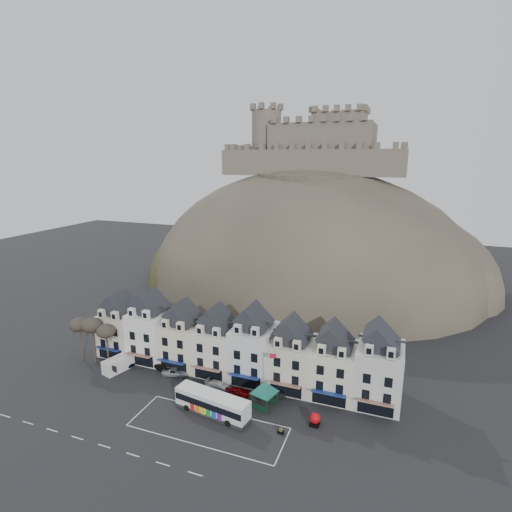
{
  "coord_description": "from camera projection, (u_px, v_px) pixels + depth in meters",
  "views": [
    {
      "loc": [
        25.37,
        -42.02,
        36.8
      ],
      "look_at": [
        0.71,
        24.0,
        19.42
      ],
      "focal_mm": 28.0,
      "sensor_mm": 36.0,
      "label": 1
    }
  ],
  "objects": [
    {
      "name": "castle",
      "position": [
        318.0,
        146.0,
        114.92
      ],
      "size": [
        50.2,
        22.2,
        22.0
      ],
      "color": "#685E4F",
      "rests_on": "ground"
    },
    {
      "name": "car_charcoal",
      "position": [
        270.0,
        393.0,
        62.87
      ],
      "size": [
        5.07,
        3.31,
        1.58
      ],
      "primitive_type": "imported",
      "rotation": [
        0.0,
        0.0,
        1.95
      ],
      "color": "black",
      "rests_on": "ground"
    },
    {
      "name": "coach_bay_markings",
      "position": [
        208.0,
        427.0,
        56.11
      ],
      "size": [
        22.0,
        7.5,
        0.01
      ],
      "primitive_type": "cube",
      "color": "silver",
      "rests_on": "ground"
    },
    {
      "name": "bus",
      "position": [
        212.0,
        403.0,
        58.52
      ],
      "size": [
        12.06,
        4.49,
        3.33
      ],
      "rotation": [
        0.0,
        0.0,
        -0.15
      ],
      "color": "#262628",
      "rests_on": "ground"
    },
    {
      "name": "tree_left_mid",
      "position": [
        92.0,
        325.0,
        72.3
      ],
      "size": [
        3.78,
        3.78,
        8.64
      ],
      "color": "#322620",
      "rests_on": "ground"
    },
    {
      "name": "car_black",
      "position": [
        165.0,
        368.0,
        70.52
      ],
      "size": [
        4.37,
        2.65,
        1.36
      ],
      "primitive_type": "imported",
      "rotation": [
        0.0,
        0.0,
        1.25
      ],
      "color": "black",
      "rests_on": "ground"
    },
    {
      "name": "white_van",
      "position": [
        118.0,
        364.0,
        70.8
      ],
      "size": [
        3.64,
        5.71,
        2.41
      ],
      "rotation": [
        0.0,
        0.0,
        -0.27
      ],
      "color": "silver",
      "rests_on": "ground"
    },
    {
      "name": "castle_hill",
      "position": [
        311.0,
        285.0,
        117.91
      ],
      "size": [
        100.0,
        76.0,
        68.0
      ],
      "color": "#3D372F",
      "rests_on": "ground"
    },
    {
      "name": "townhouse_terrace",
      "position": [
        237.0,
        345.0,
        68.86
      ],
      "size": [
        54.4,
        9.35,
        11.8
      ],
      "color": "beige",
      "rests_on": "ground"
    },
    {
      "name": "bus_shelter",
      "position": [
        264.0,
        387.0,
        59.83
      ],
      "size": [
        6.49,
        6.49,
        4.27
      ],
      "rotation": [
        0.0,
        0.0,
        -0.27
      ],
      "color": "black",
      "rests_on": "ground"
    },
    {
      "name": "planter_east",
      "position": [
        315.0,
        423.0,
        56.32
      ],
      "size": [
        0.94,
        0.63,
        0.9
      ],
      "rotation": [
        0.0,
        0.0,
        -0.1
      ],
      "color": "black",
      "rests_on": "ground"
    },
    {
      "name": "planter_west",
      "position": [
        281.0,
        431.0,
        54.66
      ],
      "size": [
        0.9,
        0.62,
        0.88
      ],
      "rotation": [
        0.0,
        0.0,
        -0.05
      ],
      "color": "black",
      "rests_on": "ground"
    },
    {
      "name": "tree_left_near",
      "position": [
        106.0,
        331.0,
        71.45
      ],
      "size": [
        3.43,
        3.43,
        7.84
      ],
      "color": "#322620",
      "rests_on": "ground"
    },
    {
      "name": "car_silver",
      "position": [
        175.0,
        372.0,
        69.27
      ],
      "size": [
        4.84,
        2.95,
        1.27
      ],
      "primitive_type": "imported",
      "rotation": [
        0.0,
        0.0,
        1.77
      ],
      "color": "#A8AAB0",
      "rests_on": "ground"
    },
    {
      "name": "car_white",
      "position": [
        218.0,
        385.0,
        65.31
      ],
      "size": [
        4.31,
        1.81,
        1.24
      ],
      "primitive_type": "imported",
      "rotation": [
        0.0,
        0.0,
        1.56
      ],
      "color": "beige",
      "rests_on": "ground"
    },
    {
      "name": "flagpole",
      "position": [
        269.0,
        374.0,
        60.9
      ],
      "size": [
        1.12,
        0.54,
        8.32
      ],
      "rotation": [
        0.0,
        0.0,
        0.41
      ],
      "color": "silver",
      "rests_on": "ground"
    },
    {
      "name": "ground",
      "position": [
        191.0,
        429.0,
        55.65
      ],
      "size": [
        300.0,
        300.0,
        0.0
      ],
      "primitive_type": "plane",
      "color": "black",
      "rests_on": "ground"
    },
    {
      "name": "tree_left_far",
      "position": [
        79.0,
        325.0,
        73.4
      ],
      "size": [
        3.61,
        3.61,
        8.24
      ],
      "color": "#322620",
      "rests_on": "ground"
    },
    {
      "name": "car_navy",
      "position": [
        126.0,
        361.0,
        72.91
      ],
      "size": [
        4.27,
        3.08,
        1.35
      ],
      "primitive_type": "imported",
      "rotation": [
        0.0,
        0.0,
        1.15
      ],
      "color": "#0B1038",
      "rests_on": "ground"
    },
    {
      "name": "red_buoy",
      "position": [
        315.0,
        419.0,
        56.21
      ],
      "size": [
        1.53,
        1.53,
        1.9
      ],
      "rotation": [
        0.0,
        0.0,
        -0.07
      ],
      "color": "black",
      "rests_on": "ground"
    },
    {
      "name": "car_maroon",
      "position": [
        238.0,
        391.0,
        63.4
      ],
      "size": [
        4.24,
        2.4,
        1.36
      ],
      "primitive_type": "imported",
      "rotation": [
        0.0,
        0.0,
        1.78
      ],
      "color": "#640508",
      "rests_on": "ground"
    }
  ]
}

